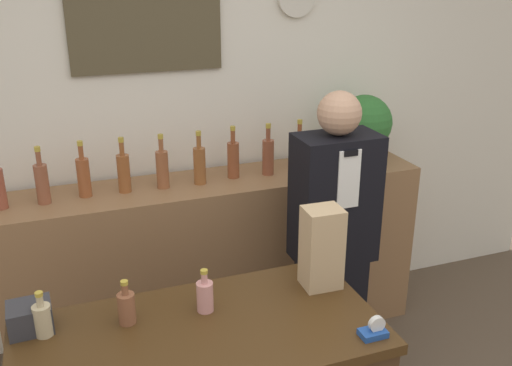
% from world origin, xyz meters
% --- Properties ---
extents(back_wall, '(5.20, 0.09, 2.70)m').
position_xyz_m(back_wall, '(-0.00, 2.00, 1.36)').
color(back_wall, silver).
rests_on(back_wall, ground_plane).
extents(back_shelf, '(2.37, 0.44, 1.01)m').
position_xyz_m(back_shelf, '(0.12, 1.72, 0.51)').
color(back_shelf, '#8E6642').
rests_on(back_shelf, ground_plane).
extents(shopkeeper, '(0.40, 0.25, 1.59)m').
position_xyz_m(shopkeeper, '(0.55, 1.15, 0.79)').
color(shopkeeper, black).
rests_on(shopkeeper, ground_plane).
extents(potted_plant, '(0.33, 0.33, 0.41)m').
position_xyz_m(potted_plant, '(1.04, 1.74, 1.24)').
color(potted_plant, '#4C3D2D').
rests_on(potted_plant, back_shelf).
extents(paper_bag, '(0.15, 0.13, 0.32)m').
position_xyz_m(paper_bag, '(0.19, 0.58, 1.13)').
color(paper_bag, tan).
rests_on(paper_bag, display_counter).
extents(tape_dispenser, '(0.09, 0.06, 0.07)m').
position_xyz_m(tape_dispenser, '(0.22, 0.22, 1.00)').
color(tape_dispenser, '#1E4799').
rests_on(tape_dispenser, display_counter).
extents(gift_box, '(0.15, 0.13, 0.10)m').
position_xyz_m(gift_box, '(-0.85, 0.66, 1.02)').
color(gift_box, '#2D2D33').
rests_on(gift_box, display_counter).
extents(counter_bottle_0, '(0.06, 0.06, 0.16)m').
position_xyz_m(counter_bottle_0, '(-0.81, 0.61, 1.03)').
color(counter_bottle_0, tan).
rests_on(counter_bottle_0, display_counter).
extents(counter_bottle_1, '(0.06, 0.06, 0.16)m').
position_xyz_m(counter_bottle_1, '(-0.54, 0.58, 1.03)').
color(counter_bottle_1, brown).
rests_on(counter_bottle_1, display_counter).
extents(counter_bottle_2, '(0.06, 0.06, 0.16)m').
position_xyz_m(counter_bottle_2, '(-0.27, 0.56, 1.03)').
color(counter_bottle_2, '#D08D88').
rests_on(counter_bottle_2, display_counter).
extents(shelf_bottle_1, '(0.07, 0.07, 0.30)m').
position_xyz_m(shelf_bottle_1, '(-0.79, 1.71, 1.12)').
color(shelf_bottle_1, brown).
rests_on(shelf_bottle_1, back_shelf).
extents(shelf_bottle_2, '(0.07, 0.07, 0.30)m').
position_xyz_m(shelf_bottle_2, '(-0.58, 1.73, 1.12)').
color(shelf_bottle_2, brown).
rests_on(shelf_bottle_2, back_shelf).
extents(shelf_bottle_3, '(0.07, 0.07, 0.30)m').
position_xyz_m(shelf_bottle_3, '(-0.38, 1.72, 1.12)').
color(shelf_bottle_3, brown).
rests_on(shelf_bottle_3, back_shelf).
extents(shelf_bottle_4, '(0.07, 0.07, 0.30)m').
position_xyz_m(shelf_bottle_4, '(-0.18, 1.71, 1.12)').
color(shelf_bottle_4, brown).
rests_on(shelf_bottle_4, back_shelf).
extents(shelf_bottle_5, '(0.07, 0.07, 0.30)m').
position_xyz_m(shelf_bottle_5, '(0.02, 1.70, 1.12)').
color(shelf_bottle_5, brown).
rests_on(shelf_bottle_5, back_shelf).
extents(shelf_bottle_6, '(0.07, 0.07, 0.30)m').
position_xyz_m(shelf_bottle_6, '(0.22, 1.73, 1.12)').
color(shelf_bottle_6, brown).
rests_on(shelf_bottle_6, back_shelf).
extents(shelf_bottle_7, '(0.07, 0.07, 0.30)m').
position_xyz_m(shelf_bottle_7, '(0.42, 1.72, 1.12)').
color(shelf_bottle_7, brown).
rests_on(shelf_bottle_7, back_shelf).
extents(shelf_bottle_8, '(0.07, 0.07, 0.30)m').
position_xyz_m(shelf_bottle_8, '(0.62, 1.74, 1.12)').
color(shelf_bottle_8, brown).
rests_on(shelf_bottle_8, back_shelf).
extents(shelf_bottle_9, '(0.07, 0.07, 0.30)m').
position_xyz_m(shelf_bottle_9, '(0.82, 1.73, 1.12)').
color(shelf_bottle_9, brown).
rests_on(shelf_bottle_9, back_shelf).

